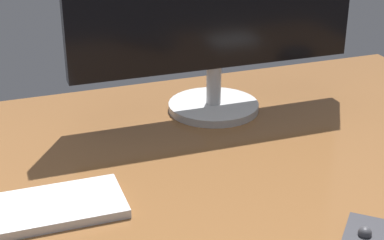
{
  "coord_description": "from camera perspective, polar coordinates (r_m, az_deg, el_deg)",
  "views": [
    {
      "loc": [
        -32.29,
        -88.5,
        52.15
      ],
      "look_at": [
        2.21,
        5.04,
        8.0
      ],
      "focal_mm": 56.41,
      "sensor_mm": 36.0,
      "label": 1
    }
  ],
  "objects": [
    {
      "name": "monitor",
      "position": [
        1.22,
        2.19,
        11.07
      ],
      "size": [
        60.36,
        19.2,
        41.36
      ],
      "rotation": [
        0.0,
        0.0,
        -0.01
      ],
      "color": "silver",
      "rests_on": "desk"
    },
    {
      "name": "keyboard",
      "position": [
        0.95,
        -17.27,
        -8.63
      ],
      "size": [
        35.96,
        12.29,
        1.46
      ],
      "primitive_type": "cube",
      "rotation": [
        0.0,
        0.0,
        -0.01
      ],
      "color": "silver",
      "rests_on": "desk"
    },
    {
      "name": "desk",
      "position": [
        1.07,
        -0.18,
        -4.61
      ],
      "size": [
        140.0,
        84.0,
        2.0
      ],
      "primitive_type": "cube",
      "color": "brown",
      "rests_on": "ground"
    }
  ]
}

